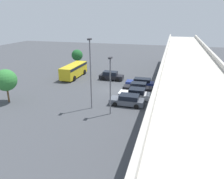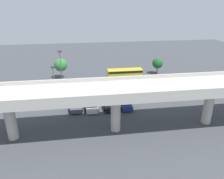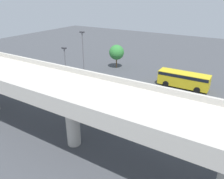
{
  "view_description": "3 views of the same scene",
  "coord_description": "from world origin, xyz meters",
  "px_view_note": "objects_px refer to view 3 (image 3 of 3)",
  "views": [
    {
      "loc": [
        33.26,
        8.84,
        11.88
      ],
      "look_at": [
        1.84,
        0.09,
        0.71
      ],
      "focal_mm": 35.0,
      "sensor_mm": 36.0,
      "label": 1
    },
    {
      "loc": [
        4.46,
        37.6,
        17.34
      ],
      "look_at": [
        -0.96,
        1.07,
        2.22
      ],
      "focal_mm": 35.0,
      "sensor_mm": 36.0,
      "label": 2
    },
    {
      "loc": [
        -13.01,
        24.79,
        14.34
      ],
      "look_at": [
        0.97,
        1.88,
        2.5
      ],
      "focal_mm": 35.0,
      "sensor_mm": 36.0,
      "label": 3
    }
  ],
  "objects_px": {
    "parked_car_0": "(169,101)",
    "parked_car_1": "(130,115)",
    "lamp_post_near_aisle": "(66,67)",
    "parked_car_3": "(91,104)",
    "shuttle_bus": "(184,79)",
    "lamp_post_mid_lot": "(83,57)",
    "parked_car_2": "(110,109)",
    "parked_car_4": "(78,98)",
    "tree_front_centre": "(117,52)"
  },
  "relations": [
    {
      "from": "parked_car_1",
      "to": "parked_car_2",
      "type": "height_order",
      "value": "parked_car_2"
    },
    {
      "from": "lamp_post_mid_lot",
      "to": "tree_front_centre",
      "type": "distance_m",
      "value": 12.46
    },
    {
      "from": "parked_car_3",
      "to": "lamp_post_mid_lot",
      "type": "height_order",
      "value": "lamp_post_mid_lot"
    },
    {
      "from": "parked_car_2",
      "to": "parked_car_4",
      "type": "bearing_deg",
      "value": 84.77
    },
    {
      "from": "parked_car_3",
      "to": "lamp_post_mid_lot",
      "type": "xyz_separation_m",
      "value": [
        4.98,
        -5.02,
        4.56
      ]
    },
    {
      "from": "parked_car_0",
      "to": "parked_car_3",
      "type": "relative_size",
      "value": 0.99
    },
    {
      "from": "parked_car_4",
      "to": "shuttle_bus",
      "type": "distance_m",
      "value": 17.46
    },
    {
      "from": "parked_car_3",
      "to": "lamp_post_near_aisle",
      "type": "height_order",
      "value": "lamp_post_near_aisle"
    },
    {
      "from": "parked_car_3",
      "to": "lamp_post_near_aisle",
      "type": "relative_size",
      "value": 0.64
    },
    {
      "from": "parked_car_0",
      "to": "parked_car_4",
      "type": "height_order",
      "value": "parked_car_0"
    },
    {
      "from": "parked_car_3",
      "to": "lamp_post_mid_lot",
      "type": "relative_size",
      "value": 0.5
    },
    {
      "from": "lamp_post_near_aisle",
      "to": "parked_car_1",
      "type": "bearing_deg",
      "value": 170.26
    },
    {
      "from": "parked_car_0",
      "to": "lamp_post_near_aisle",
      "type": "xyz_separation_m",
      "value": [
        14.85,
        4.11,
        3.52
      ]
    },
    {
      "from": "parked_car_1",
      "to": "shuttle_bus",
      "type": "height_order",
      "value": "shuttle_bus"
    },
    {
      "from": "shuttle_bus",
      "to": "tree_front_centre",
      "type": "xyz_separation_m",
      "value": [
        14.75,
        -3.37,
        1.74
      ]
    },
    {
      "from": "parked_car_0",
      "to": "parked_car_1",
      "type": "bearing_deg",
      "value": -25.48
    },
    {
      "from": "parked_car_4",
      "to": "parked_car_2",
      "type": "bearing_deg",
      "value": -95.23
    },
    {
      "from": "lamp_post_near_aisle",
      "to": "parked_car_3",
      "type": "bearing_deg",
      "value": 160.92
    },
    {
      "from": "parked_car_0",
      "to": "lamp_post_near_aisle",
      "type": "relative_size",
      "value": 0.63
    },
    {
      "from": "parked_car_1",
      "to": "lamp_post_mid_lot",
      "type": "relative_size",
      "value": 0.52
    },
    {
      "from": "parked_car_3",
      "to": "shuttle_bus",
      "type": "xyz_separation_m",
      "value": [
        -8.6,
        -13.89,
        0.77
      ]
    },
    {
      "from": "parked_car_2",
      "to": "shuttle_bus",
      "type": "bearing_deg",
      "value": -22.06
    },
    {
      "from": "shuttle_bus",
      "to": "lamp_post_mid_lot",
      "type": "relative_size",
      "value": 0.88
    },
    {
      "from": "lamp_post_near_aisle",
      "to": "lamp_post_mid_lot",
      "type": "xyz_separation_m",
      "value": [
        -1.08,
        -2.92,
        1.0
      ]
    },
    {
      "from": "parked_car_1",
      "to": "parked_car_4",
      "type": "relative_size",
      "value": 1.01
    },
    {
      "from": "parked_car_0",
      "to": "lamp_post_mid_lot",
      "type": "xyz_separation_m",
      "value": [
        13.77,
        1.18,
        4.52
      ]
    },
    {
      "from": "parked_car_0",
      "to": "parked_car_1",
      "type": "height_order",
      "value": "parked_car_0"
    },
    {
      "from": "parked_car_2",
      "to": "lamp_post_mid_lot",
      "type": "distance_m",
      "value": 10.44
    },
    {
      "from": "parked_car_2",
      "to": "parked_car_3",
      "type": "distance_m",
      "value": 3.0
    },
    {
      "from": "parked_car_2",
      "to": "parked_car_3",
      "type": "height_order",
      "value": "parked_car_3"
    },
    {
      "from": "lamp_post_near_aisle",
      "to": "tree_front_centre",
      "type": "xyz_separation_m",
      "value": [
        0.07,
        -15.16,
        -1.04
      ]
    },
    {
      "from": "parked_car_0",
      "to": "tree_front_centre",
      "type": "relative_size",
      "value": 0.95
    },
    {
      "from": "parked_car_3",
      "to": "tree_front_centre",
      "type": "distance_m",
      "value": 18.49
    },
    {
      "from": "parked_car_2",
      "to": "lamp_post_mid_lot",
      "type": "height_order",
      "value": "lamp_post_mid_lot"
    },
    {
      "from": "parked_car_3",
      "to": "lamp_post_mid_lot",
      "type": "distance_m",
      "value": 8.42
    },
    {
      "from": "parked_car_3",
      "to": "shuttle_bus",
      "type": "distance_m",
      "value": 16.36
    },
    {
      "from": "parked_car_3",
      "to": "tree_front_centre",
      "type": "relative_size",
      "value": 0.96
    },
    {
      "from": "lamp_post_mid_lot",
      "to": "lamp_post_near_aisle",
      "type": "bearing_deg",
      "value": 69.64
    },
    {
      "from": "parked_car_3",
      "to": "parked_car_4",
      "type": "bearing_deg",
      "value": 77.68
    },
    {
      "from": "parked_car_2",
      "to": "parked_car_4",
      "type": "height_order",
      "value": "parked_car_2"
    },
    {
      "from": "parked_car_2",
      "to": "tree_front_centre",
      "type": "height_order",
      "value": "tree_front_centre"
    },
    {
      "from": "tree_front_centre",
      "to": "parked_car_0",
      "type": "bearing_deg",
      "value": 143.47
    },
    {
      "from": "parked_car_0",
      "to": "parked_car_4",
      "type": "bearing_deg",
      "value": -63.86
    },
    {
      "from": "parked_car_3",
      "to": "parked_car_2",
      "type": "bearing_deg",
      "value": -88.77
    },
    {
      "from": "parked_car_0",
      "to": "lamp_post_near_aisle",
      "type": "bearing_deg",
      "value": -74.55
    },
    {
      "from": "tree_front_centre",
      "to": "parked_car_1",
      "type": "bearing_deg",
      "value": 124.88
    },
    {
      "from": "shuttle_bus",
      "to": "lamp_post_near_aisle",
      "type": "bearing_deg",
      "value": -141.22
    },
    {
      "from": "parked_car_4",
      "to": "lamp_post_near_aisle",
      "type": "relative_size",
      "value": 0.65
    },
    {
      "from": "shuttle_bus",
      "to": "lamp_post_near_aisle",
      "type": "xyz_separation_m",
      "value": [
        14.67,
        11.79,
        2.78
      ]
    },
    {
      "from": "parked_car_1",
      "to": "lamp_post_near_aisle",
      "type": "xyz_separation_m",
      "value": [
        11.92,
        -2.05,
        3.55
      ]
    }
  ]
}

